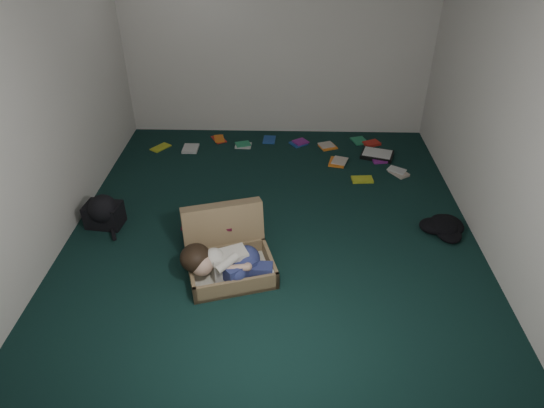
{
  "coord_description": "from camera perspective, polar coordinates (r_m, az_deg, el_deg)",
  "views": [
    {
      "loc": [
        0.11,
        -4.02,
        2.91
      ],
      "look_at": [
        0.0,
        -0.15,
        0.35
      ],
      "focal_mm": 32.0,
      "sensor_mm": 36.0,
      "label": 1
    }
  ],
  "objects": [
    {
      "name": "person",
      "position": [
        4.19,
        -5.46,
        -6.85
      ],
      "size": [
        0.82,
        0.41,
        0.33
      ],
      "rotation": [
        0.0,
        0.0,
        0.29
      ],
      "color": "silver",
      "rests_on": "suitcase"
    },
    {
      "name": "suitcase",
      "position": [
        4.37,
        -5.21,
        -5.66
      ],
      "size": [
        0.9,
        0.89,
        0.54
      ],
      "rotation": [
        0.0,
        0.0,
        0.29
      ],
      "color": "olive",
      "rests_on": "floor"
    },
    {
      "name": "wall_right",
      "position": [
        4.72,
        25.55,
        10.29
      ],
      "size": [
        0.0,
        4.5,
        4.5
      ],
      "primitive_type": "plane",
      "rotation": [
        1.57,
        0.0,
        -1.57
      ],
      "color": "white",
      "rests_on": "ground"
    },
    {
      "name": "floor",
      "position": [
        4.96,
        0.05,
        -2.42
      ],
      "size": [
        4.5,
        4.5,
        0.0
      ],
      "primitive_type": "plane",
      "color": "black",
      "rests_on": "ground"
    },
    {
      "name": "wall_back",
      "position": [
        6.47,
        0.64,
        19.09
      ],
      "size": [
        4.5,
        0.0,
        4.5
      ],
      "primitive_type": "plane",
      "rotation": [
        1.57,
        0.0,
        0.0
      ],
      "color": "white",
      "rests_on": "ground"
    },
    {
      "name": "maroon_bin",
      "position": [
        4.64,
        -7.31,
        -3.16
      ],
      "size": [
        0.46,
        0.37,
        0.32
      ],
      "rotation": [
        0.0,
        0.0,
        0.01
      ],
      "color": "#561126",
      "rests_on": "floor"
    },
    {
      "name": "wall_left",
      "position": [
        4.81,
        -24.96,
        10.85
      ],
      "size": [
        0.0,
        4.5,
        4.5
      ],
      "primitive_type": "plane",
      "rotation": [
        1.57,
        0.0,
        1.57
      ],
      "color": "white",
      "rests_on": "ground"
    },
    {
      "name": "clothing_pile",
      "position": [
        5.13,
        19.41,
        -2.39
      ],
      "size": [
        0.51,
        0.47,
        0.13
      ],
      "primitive_type": null,
      "rotation": [
        0.0,
        0.0,
        0.41
      ],
      "color": "black",
      "rests_on": "floor"
    },
    {
      "name": "book_scatter",
      "position": [
        6.35,
        3.26,
        6.26
      ],
      "size": [
        3.21,
        1.29,
        0.02
      ],
      "color": "gold",
      "rests_on": "floor"
    },
    {
      "name": "wall_front",
      "position": [
        2.39,
        -1.44,
        -8.81
      ],
      "size": [
        4.5,
        0.0,
        4.5
      ],
      "primitive_type": "plane",
      "rotation": [
        -1.57,
        0.0,
        0.0
      ],
      "color": "white",
      "rests_on": "ground"
    },
    {
      "name": "paper_tray",
      "position": [
        6.35,
        12.26,
        5.71
      ],
      "size": [
        0.46,
        0.4,
        0.05
      ],
      "rotation": [
        0.0,
        0.0,
        -0.31
      ],
      "color": "black",
      "rests_on": "floor"
    },
    {
      "name": "backpack",
      "position": [
        5.17,
        -19.17,
        -1.11
      ],
      "size": [
        0.48,
        0.4,
        0.26
      ],
      "primitive_type": null,
      "rotation": [
        0.0,
        0.0,
        -0.12
      ],
      "color": "black",
      "rests_on": "floor"
    }
  ]
}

